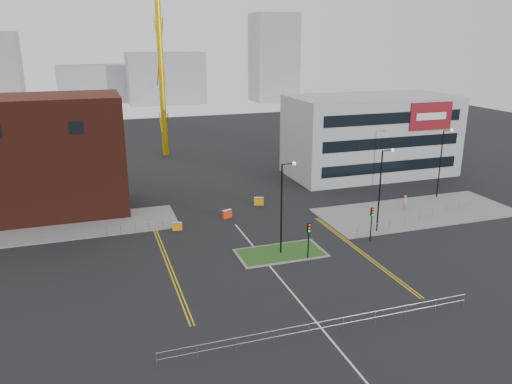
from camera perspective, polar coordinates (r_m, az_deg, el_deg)
ground at (r=42.04m, az=4.30°, el=-11.60°), size 200.00×200.00×0.00m
pavement_left at (r=59.60m, az=-22.64°, el=-3.97°), size 28.00×8.00×0.12m
pavement_right at (r=63.54m, az=17.86°, el=-2.18°), size 24.00×10.00×0.12m
island_kerb at (r=49.34m, az=2.84°, el=-6.98°), size 8.60×4.60×0.08m
grass_island at (r=49.33m, az=2.84°, el=-6.96°), size 8.00×4.00×0.12m
brick_building at (r=63.81m, az=-25.70°, el=3.37°), size 24.20×10.07×14.24m
office_block at (r=78.65m, az=12.96°, el=6.33°), size 25.00×12.20×12.00m
streetlamp_island at (r=47.47m, az=3.18°, el=-1.01°), size 1.46×0.36×9.18m
streetlamp_right_near at (r=54.53m, az=14.19°, el=0.89°), size 1.46×0.36×9.18m
streetlamp_right_far at (r=68.87m, az=20.51°, el=3.67°), size 1.46×0.36×9.18m
traffic_light_island at (r=47.37m, az=6.04°, el=-4.79°), size 0.28×0.33×3.65m
traffic_light_right at (r=52.63m, az=13.10°, el=-2.88°), size 0.28×0.33×3.65m
railing_front at (r=36.97m, az=8.04°, el=-14.71°), size 24.05×0.05×1.10m
railing_left at (r=55.49m, az=-13.67°, el=-3.87°), size 6.05×0.05×1.10m
railing_right at (r=60.57m, az=18.15°, el=-2.43°), size 19.05×5.05×1.10m
centre_line at (r=43.67m, az=3.27°, el=-10.41°), size 0.15×30.00×0.01m
yellow_left_a at (r=48.60m, az=-10.33°, el=-7.69°), size 0.12×24.00×0.01m
yellow_left_b at (r=48.63m, az=-9.98°, el=-7.65°), size 0.12×24.00×0.01m
yellow_right_a at (r=50.77m, az=11.64°, el=-6.65°), size 0.12×20.00×0.01m
yellow_right_b at (r=50.92m, az=11.93°, el=-6.60°), size 0.12×20.00×0.01m
skyline_b at (r=166.13m, az=-10.28°, el=12.69°), size 24.00×12.00×16.00m
skyline_c at (r=169.78m, az=2.04°, el=15.06°), size 14.00×12.00×28.00m
skyline_d at (r=174.54m, az=-16.72°, el=11.79°), size 30.00×12.00×12.00m
pedestrian at (r=63.78m, az=16.71°, el=-1.17°), size 0.81×0.77×1.86m
barrier_left at (r=55.53m, az=-8.99°, el=-3.86°), size 1.10×0.53×0.89m
barrier_mid at (r=58.56m, az=-3.34°, el=-2.49°), size 1.24×0.76×0.99m
barrier_right at (r=62.97m, az=0.33°, el=-1.02°), size 1.26×0.81×1.01m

